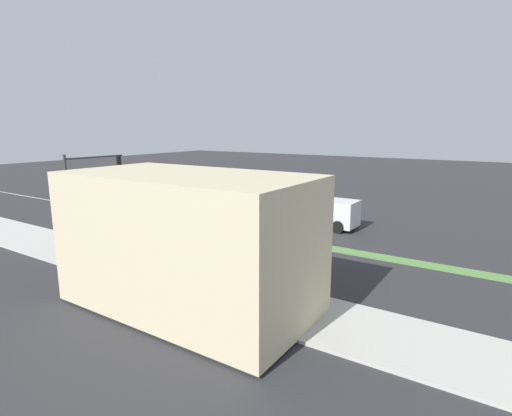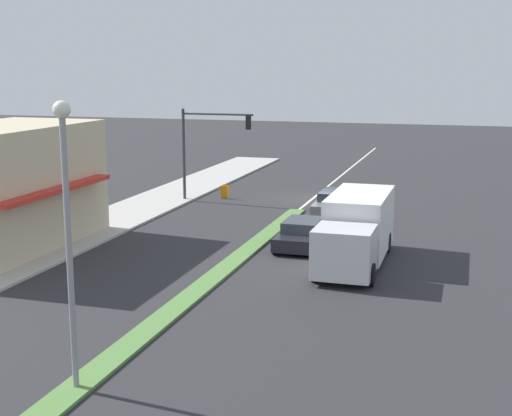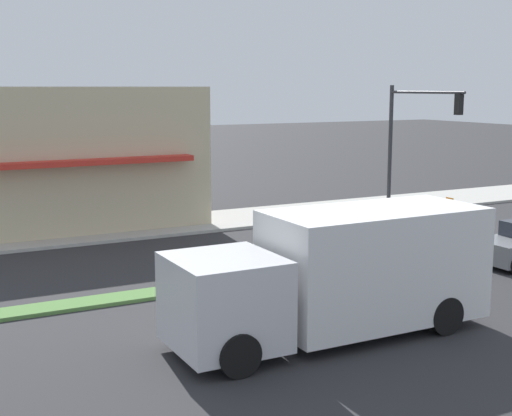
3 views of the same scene
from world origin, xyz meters
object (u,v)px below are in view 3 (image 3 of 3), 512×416
pedestrian (205,202)px  sedan_dark (339,271)px  warning_aframe_sign (445,207)px  delivery_truck (342,273)px  traffic_signal_main (412,128)px

pedestrian → sedan_dark: (-10.79, 0.69, -0.35)m
pedestrian → warning_aframe_sign: 10.61m
pedestrian → delivery_truck: bearing=169.4°
warning_aframe_sign → sedan_dark: 13.21m
traffic_signal_main → pedestrian: 9.48m
traffic_signal_main → sedan_dark: (-8.32, 9.36, -3.28)m
traffic_signal_main → delivery_truck: traffic_signal_main is taller
traffic_signal_main → delivery_truck: 15.99m
traffic_signal_main → warning_aframe_sign: size_ratio=6.69×
warning_aframe_sign → sedan_dark: (-7.61, 10.79, 0.20)m
delivery_truck → sedan_dark: size_ratio=1.90×
delivery_truck → sedan_dark: (2.80, -1.86, -0.85)m
traffic_signal_main → pedestrian: size_ratio=3.45×
pedestrian → sedan_dark: bearing=176.3°
warning_aframe_sign → delivery_truck: size_ratio=0.11×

